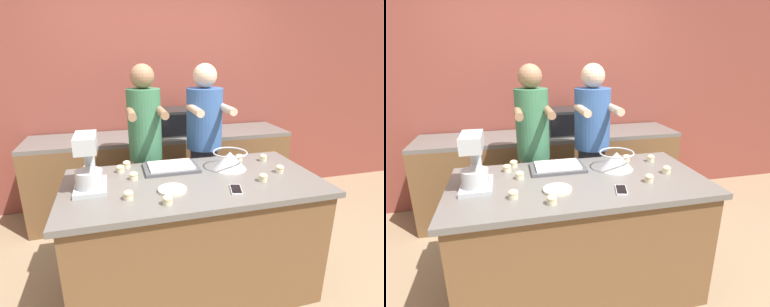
# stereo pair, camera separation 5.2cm
# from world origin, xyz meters

# --- Properties ---
(ground_plane) EXTENTS (16.00, 16.00, 0.00)m
(ground_plane) POSITION_xyz_m (0.00, 0.00, 0.00)
(ground_plane) COLOR #937A5B
(back_wall) EXTENTS (10.00, 0.06, 2.70)m
(back_wall) POSITION_xyz_m (0.00, 1.62, 1.35)
(back_wall) COLOR brown
(back_wall) RESTS_ON ground_plane
(island_counter) EXTENTS (1.78, 0.89, 0.89)m
(island_counter) POSITION_xyz_m (0.00, 0.00, 0.45)
(island_counter) COLOR brown
(island_counter) RESTS_ON ground_plane
(back_counter) EXTENTS (2.80, 0.60, 0.91)m
(back_counter) POSITION_xyz_m (0.00, 1.27, 0.45)
(back_counter) COLOR brown
(back_counter) RESTS_ON ground_plane
(person_left) EXTENTS (0.30, 0.48, 1.66)m
(person_left) POSITION_xyz_m (-0.26, 0.64, 0.89)
(person_left) COLOR #33384C
(person_left) RESTS_ON ground_plane
(person_right) EXTENTS (0.33, 0.50, 1.66)m
(person_right) POSITION_xyz_m (0.27, 0.64, 0.88)
(person_right) COLOR #33384C
(person_right) RESTS_ON ground_plane
(stand_mixer) EXTENTS (0.20, 0.30, 0.37)m
(stand_mixer) POSITION_xyz_m (-0.69, 0.03, 1.05)
(stand_mixer) COLOR #B2B7BC
(stand_mixer) RESTS_ON island_counter
(mixing_bowl) EXTENTS (0.27, 0.27, 0.14)m
(mixing_bowl) POSITION_xyz_m (0.33, 0.14, 0.96)
(mixing_bowl) COLOR #BCBCC1
(mixing_bowl) RESTS_ON island_counter
(baking_tray) EXTENTS (0.41, 0.28, 0.04)m
(baking_tray) POSITION_xyz_m (-0.11, 0.24, 0.91)
(baking_tray) COLOR #4C4C51
(baking_tray) RESTS_ON island_counter
(microwave_oven) EXTENTS (0.46, 0.39, 0.27)m
(microwave_oven) POSITION_xyz_m (0.16, 1.27, 1.04)
(microwave_oven) COLOR black
(microwave_oven) RESTS_ON back_counter
(cell_phone) EXTENTS (0.11, 0.16, 0.01)m
(cell_phone) POSITION_xyz_m (0.22, -0.24, 0.90)
(cell_phone) COLOR silver
(cell_phone) RESTS_ON island_counter
(small_plate) EXTENTS (0.19, 0.19, 0.02)m
(small_plate) POSITION_xyz_m (-0.18, -0.14, 0.90)
(small_plate) COLOR beige
(small_plate) RESTS_ON island_counter
(cupcake_0) EXTENTS (0.06, 0.06, 0.06)m
(cupcake_0) POSITION_xyz_m (0.65, -0.03, 0.92)
(cupcake_0) COLOR beige
(cupcake_0) RESTS_ON island_counter
(cupcake_1) EXTENTS (0.06, 0.06, 0.06)m
(cupcake_1) POSITION_xyz_m (-0.49, 0.28, 0.92)
(cupcake_1) COLOR beige
(cupcake_1) RESTS_ON island_counter
(cupcake_2) EXTENTS (0.06, 0.06, 0.06)m
(cupcake_2) POSITION_xyz_m (0.66, 0.24, 0.92)
(cupcake_2) COLOR beige
(cupcake_2) RESTS_ON island_counter
(cupcake_3) EXTENTS (0.06, 0.06, 0.06)m
(cupcake_3) POSITION_xyz_m (-0.46, -0.18, 0.92)
(cupcake_3) COLOR beige
(cupcake_3) RESTS_ON island_counter
(cupcake_4) EXTENTS (0.06, 0.06, 0.06)m
(cupcake_4) POSITION_xyz_m (-0.72, 0.36, 0.92)
(cupcake_4) COLOR beige
(cupcake_4) RESTS_ON island_counter
(cupcake_5) EXTENTS (0.06, 0.06, 0.06)m
(cupcake_5) POSITION_xyz_m (-0.44, 0.36, 0.92)
(cupcake_5) COLOR beige
(cupcake_5) RESTS_ON island_counter
(cupcake_6) EXTENTS (0.06, 0.06, 0.06)m
(cupcake_6) POSITION_xyz_m (-0.40, 0.12, 0.92)
(cupcake_6) COLOR beige
(cupcake_6) RESTS_ON island_counter
(cupcake_7) EXTENTS (0.06, 0.06, 0.06)m
(cupcake_7) POSITION_xyz_m (0.45, -0.15, 0.92)
(cupcake_7) COLOR beige
(cupcake_7) RESTS_ON island_counter
(cupcake_8) EXTENTS (0.06, 0.06, 0.06)m
(cupcake_8) POSITION_xyz_m (-0.24, -0.31, 0.92)
(cupcake_8) COLOR beige
(cupcake_8) RESTS_ON island_counter
(cupcake_9) EXTENTS (0.06, 0.06, 0.06)m
(cupcake_9) POSITION_xyz_m (0.47, 0.29, 0.92)
(cupcake_9) COLOR beige
(cupcake_9) RESTS_ON island_counter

